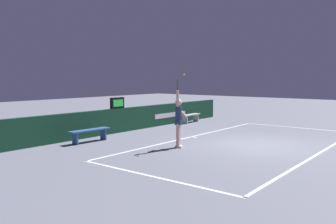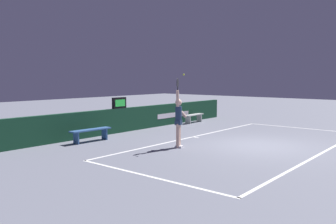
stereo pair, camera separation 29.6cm
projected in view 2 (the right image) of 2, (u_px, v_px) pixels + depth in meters
The scene contains 8 objects.
ground_plane at pixel (258, 146), 12.99m from camera, with size 60.00×60.00×0.00m, color slate.
court_lines at pixel (248, 144), 13.26m from camera, with size 11.20×5.28×0.00m.
back_wall at pixel (137, 118), 16.93m from camera, with size 14.13×0.22×1.10m.
speed_display at pixel (119, 103), 15.98m from camera, with size 0.76×0.15×0.50m.
tennis_player at pixel (179, 119), 12.54m from camera, with size 0.50×0.44×2.48m.
tennis_ball at pixel (184, 75), 12.12m from camera, with size 0.07×0.07×0.07m.
courtside_bench_near at pixel (91, 132), 13.75m from camera, with size 1.77×0.43×0.50m.
courtside_bench_far at pixel (194, 116), 19.56m from camera, with size 1.55×0.45×0.47m.
Camera 2 is at (-11.98, -5.62, 2.51)m, focal length 37.69 mm.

